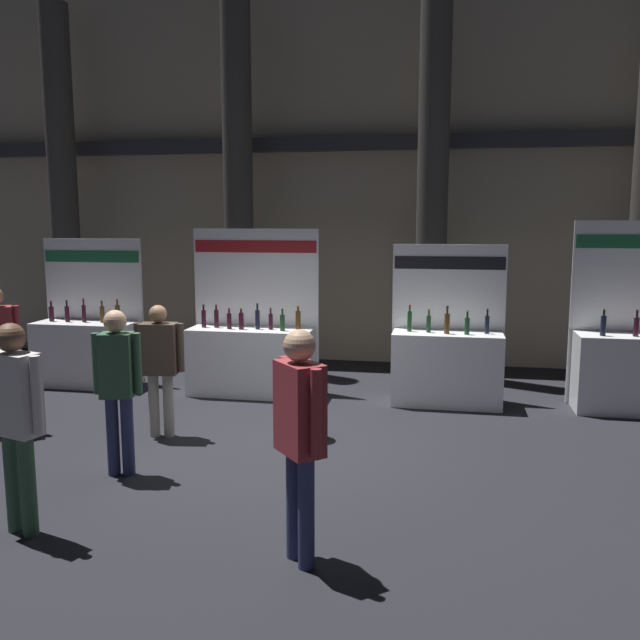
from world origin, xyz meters
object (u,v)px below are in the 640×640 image
Objects in this scene: visitor_7 at (15,409)px; exhibitor_booth_2 at (447,362)px; exhibitor_booth_0 at (87,348)px; exhibitor_booth_1 at (251,354)px; visitor_3 at (300,425)px; visitor_2 at (118,379)px; visitor_4 at (160,359)px; trash_bin at (306,411)px.

exhibitor_booth_2 is at bearing -109.44° from visitor_7.
exhibitor_booth_1 is (2.66, -0.05, 0.01)m from exhibitor_booth_0.
visitor_7 is (-2.34, 0.04, -0.02)m from visitor_3.
visitor_3 is (2.14, -1.37, 0.08)m from visitor_2.
visitor_2 is at bearing -134.36° from exhibitor_booth_2.
visitor_3 is 1.02× the size of visitor_7.
exhibitor_booth_1 reaches higher than exhibitor_booth_2.
exhibitor_booth_2 reaches higher than visitor_7.
visitor_3 is 3.43m from visitor_4.
exhibitor_booth_1 reaches higher than exhibitor_booth_0.
visitor_3 is at bearing 123.67° from visitor_4.
exhibitor_booth_0 is 2.66m from exhibitor_booth_1.
visitor_7 is (-1.78, -2.80, 0.72)m from trash_bin.
visitor_7 is at bearing 80.68° from visitor_4.
exhibitor_booth_2 reaches higher than trash_bin.
exhibitor_booth_0 is 0.93× the size of exhibitor_booth_1.
exhibitor_booth_2 is 4.80m from visitor_3.
trash_bin is at bearing -178.69° from visitor_4.
visitor_7 is (2.07, -4.68, 0.46)m from exhibitor_booth_0.
visitor_4 is at bearing -148.09° from exhibitor_booth_2.
visitor_7 is at bearing -97.28° from exhibitor_booth_1.
exhibitor_booth_2 is at bearing -0.26° from exhibitor_booth_1.
visitor_4 is at bearing 0.29° from visitor_3.
exhibitor_booth_0 is 3.43× the size of trash_bin.
exhibitor_booth_0 is at bearing 179.31° from exhibitor_booth_2.
exhibitor_booth_0 is 4.06m from visitor_2.
visitor_4 is (2.16, -2.13, 0.35)m from exhibitor_booth_0.
exhibitor_booth_2 is at bearing -145.30° from visitor_2.
exhibitor_booth_0 is 3.05m from visitor_4.
exhibitor_booth_1 is 2.16m from visitor_4.
visitor_4 reaches higher than trash_bin.
exhibitor_booth_1 reaches higher than visitor_2.
exhibitor_booth_1 is 1.10× the size of exhibitor_booth_2.
exhibitor_booth_1 is 3.67× the size of trash_bin.
visitor_2 is 0.96× the size of visitor_7.
visitor_2 is (2.26, -3.35, 0.40)m from exhibitor_booth_0.
trash_bin is 0.39× the size of visitor_2.
trash_bin is 2.99m from visitor_3.
exhibitor_booth_2 is 1.26× the size of visitor_7.
exhibitor_booth_1 is 1.54× the size of visitor_4.
visitor_3 is at bearing 136.45° from visitor_2.
visitor_4 is (-3.32, -2.06, 0.35)m from exhibitor_booth_2.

